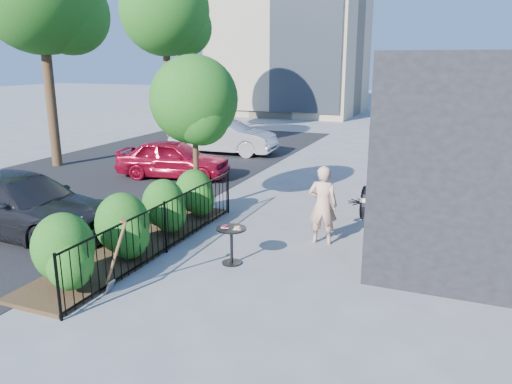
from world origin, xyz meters
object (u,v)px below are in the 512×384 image
at_px(car_red, 174,159).
at_px(street_tree_far, 165,16).
at_px(shovel, 115,261).
at_px(car_silver, 223,136).
at_px(cafe_table, 232,239).
at_px(woman, 323,205).
at_px(patio_tree, 196,105).
at_px(car_darkgrey, 22,205).

bearing_deg(car_red, street_tree_far, 22.60).
height_order(shovel, car_silver, car_silver).
xyz_separation_m(cafe_table, woman, (1.33, 1.77, 0.35)).
height_order(cafe_table, woman, woman).
bearing_deg(woman, cafe_table, 46.56).
relative_size(patio_tree, car_darkgrey, 0.84).
relative_size(street_tree_far, car_red, 2.18).
height_order(street_tree_far, car_silver, street_tree_far).
distance_m(patio_tree, car_red, 4.67).
relative_size(shovel, car_red, 0.37).
height_order(street_tree_far, cafe_table, street_tree_far).
bearing_deg(car_silver, woman, -146.77).
xyz_separation_m(cafe_table, shovel, (-1.25, -1.94, 0.11)).
xyz_separation_m(street_tree_far, cafe_table, (9.93, -13.97, -5.41)).
relative_size(shovel, car_darkgrey, 0.30).
bearing_deg(street_tree_far, cafe_table, -54.61).
relative_size(cafe_table, car_silver, 0.18).
height_order(patio_tree, street_tree_far, street_tree_far).
distance_m(cafe_table, shovel, 2.31).
xyz_separation_m(woman, shovel, (-2.58, -3.72, -0.24)).
bearing_deg(car_red, car_darkgrey, 168.10).
distance_m(patio_tree, woman, 4.16).
relative_size(cafe_table, shovel, 0.56).
bearing_deg(street_tree_far, car_darkgrey, -71.30).
height_order(shovel, car_red, shovel).
height_order(cafe_table, car_red, car_red).
xyz_separation_m(patio_tree, car_darkgrey, (-2.91, -2.95, -2.08)).
relative_size(street_tree_far, car_silver, 1.86).
distance_m(cafe_table, car_darkgrey, 5.14).
distance_m(patio_tree, shovel, 5.27).
relative_size(cafe_table, woman, 0.46).
height_order(cafe_table, shovel, shovel).
bearing_deg(cafe_table, patio_tree, 128.78).
height_order(woman, shovel, woman).
bearing_deg(cafe_table, car_darkgrey, -177.96).
relative_size(street_tree_far, shovel, 5.92).
bearing_deg(woman, street_tree_far, -53.86).
xyz_separation_m(woman, car_silver, (-6.61, 8.87, -0.12)).
relative_size(patio_tree, car_silver, 0.88).
distance_m(cafe_table, woman, 2.24).
bearing_deg(car_darkgrey, street_tree_far, 21.11).
distance_m(cafe_table, car_silver, 11.88).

